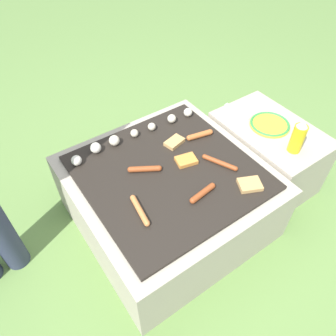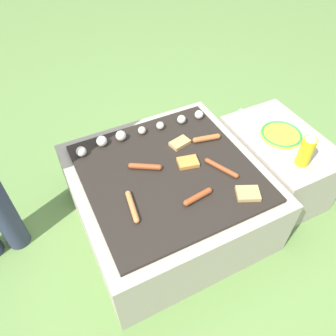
{
  "view_description": "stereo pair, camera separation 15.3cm",
  "coord_description": "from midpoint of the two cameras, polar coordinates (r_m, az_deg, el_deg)",
  "views": [
    {
      "loc": [
        -0.61,
        -0.87,
        1.51
      ],
      "look_at": [
        0.0,
        0.0,
        0.4
      ],
      "focal_mm": 35.0,
      "sensor_mm": 36.0,
      "label": 1
    },
    {
      "loc": [
        -0.48,
        -0.95,
        1.51
      ],
      "look_at": [
        0.0,
        0.0,
        0.4
      ],
      "focal_mm": 35.0,
      "sensor_mm": 36.0,
      "label": 2
    }
  ],
  "objects": [
    {
      "name": "ground_plane",
      "position": [
        1.85,
        2.4,
        -8.78
      ],
      "size": [
        14.0,
        14.0,
        0.0
      ],
      "primitive_type": "plane",
      "color": "#608442"
    },
    {
      "name": "grill",
      "position": [
        1.69,
        2.6,
        -5.12
      ],
      "size": [
        0.88,
        0.88,
        0.38
      ],
      "color": "#A89E8C",
      "rests_on": "ground_plane"
    },
    {
      "name": "side_ledge",
      "position": [
        1.97,
        20.31,
        0.61
      ],
      "size": [
        0.39,
        0.61,
        0.38
      ],
      "color": "#A89E8C",
      "rests_on": "ground_plane"
    },
    {
      "name": "sausage_mid_left",
      "position": [
        1.44,
        8.28,
        -5.13
      ],
      "size": [
        0.15,
        0.04,
        0.03
      ],
      "color": "#93421E",
      "rests_on": "grill"
    },
    {
      "name": "sausage_front_left",
      "position": [
        1.4,
        -3.13,
        -6.89
      ],
      "size": [
        0.05,
        0.17,
        0.02
      ],
      "color": "#C6753D",
      "rests_on": "grill"
    },
    {
      "name": "sausage_back_right",
      "position": [
        1.55,
        -1.19,
        0.12
      ],
      "size": [
        0.14,
        0.1,
        0.03
      ],
      "color": "#93421E",
      "rests_on": "grill"
    },
    {
      "name": "sausage_mid_right",
      "position": [
        1.58,
        12.05,
        -0.13
      ],
      "size": [
        0.09,
        0.17,
        0.02
      ],
      "color": "#93421E",
      "rests_on": "grill"
    },
    {
      "name": "sausage_front_center",
      "position": [
        1.72,
        9.3,
        5.01
      ],
      "size": [
        0.15,
        0.05,
        0.03
      ],
      "color": "#B7602D",
      "rests_on": "grill"
    },
    {
      "name": "bread_slice_left",
      "position": [
        1.58,
        6.25,
        0.9
      ],
      "size": [
        0.11,
        0.09,
        0.02
      ],
      "color": "#D18438",
      "rests_on": "grill"
    },
    {
      "name": "bread_slice_center",
      "position": [
        1.68,
        4.7,
        4.26
      ],
      "size": [
        0.11,
        0.08,
        0.02
      ],
      "color": "tan",
      "rests_on": "grill"
    },
    {
      "name": "bread_slice_right",
      "position": [
        1.51,
        16.63,
        -4.44
      ],
      "size": [
        0.13,
        0.12,
        0.02
      ],
      "color": "tan",
      "rests_on": "grill"
    },
    {
      "name": "mushroom_row",
      "position": [
        1.72,
        -3.04,
        6.08
      ],
      "size": [
        0.72,
        0.08,
        0.05
      ],
      "color": "silver",
      "rests_on": "grill"
    },
    {
      "name": "plate_colorful",
      "position": [
        1.85,
        21.42,
        5.36
      ],
      "size": [
        0.22,
        0.22,
        0.02
      ],
      "color": "yellow",
      "rests_on": "side_ledge"
    },
    {
      "name": "condiment_bottle",
      "position": [
        1.69,
        25.44,
        2.72
      ],
      "size": [
        0.06,
        0.06,
        0.18
      ],
      "color": "gold",
      "rests_on": "side_ledge"
    },
    {
      "name": "fork_utensil",
      "position": [
        1.93,
        16.15,
        8.44
      ],
      "size": [
        0.02,
        0.18,
        0.01
      ],
      "color": "silver",
      "rests_on": "side_ledge"
    }
  ]
}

